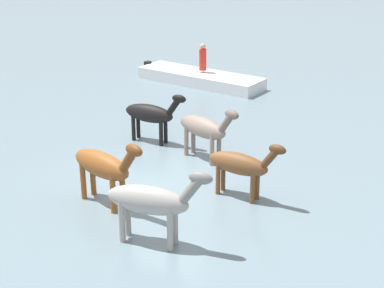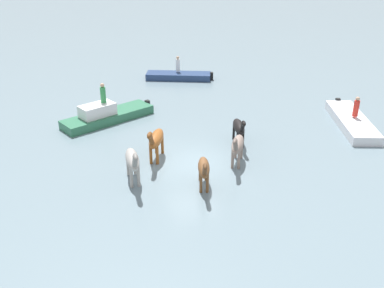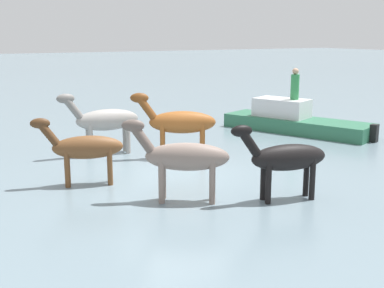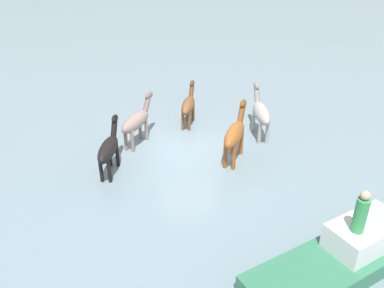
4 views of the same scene
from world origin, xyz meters
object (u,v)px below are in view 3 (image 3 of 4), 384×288
at_px(horse_lead, 179,123).
at_px(person_boatman_standing, 295,85).
at_px(horse_rear_stallion, 285,158).
at_px(horse_dark_mare, 183,157).
at_px(boat_launch_far, 294,123).
at_px(horse_gray_outer, 85,148).
at_px(horse_dun_straggler, 105,120).

distance_m(horse_lead, person_boatman_standing, 6.09).
bearing_deg(person_boatman_standing, horse_rear_stallion, 138.65).
relative_size(horse_rear_stallion, person_boatman_standing, 1.93).
height_order(horse_lead, horse_dark_mare, horse_lead).
height_order(boat_launch_far, person_boatman_standing, person_boatman_standing).
height_order(horse_gray_outer, horse_dark_mare, horse_dark_mare).
distance_m(horse_rear_stallion, horse_dun_straggler, 6.49).
height_order(horse_lead, horse_gray_outer, horse_lead).
bearing_deg(horse_dark_mare, horse_dun_straggler, -58.25).
xyz_separation_m(horse_gray_outer, boat_launch_far, (2.92, -9.10, -0.62)).
xyz_separation_m(horse_dun_straggler, person_boatman_standing, (0.15, -7.60, 0.69)).
bearing_deg(horse_dun_straggler, boat_launch_far, -175.41).
bearing_deg(person_boatman_standing, horse_lead, 106.18).
height_order(horse_dark_mare, person_boatman_standing, person_boatman_standing).
height_order(horse_lead, person_boatman_standing, person_boatman_standing).
bearing_deg(person_boatman_standing, horse_dun_straggler, 91.12).
relative_size(horse_dark_mare, horse_dun_straggler, 0.88).
bearing_deg(horse_lead, horse_rear_stallion, 120.62).
bearing_deg(horse_dun_straggler, person_boatman_standing, -174.87).
height_order(horse_gray_outer, horse_dun_straggler, horse_dun_straggler).
bearing_deg(horse_lead, horse_dark_mare, 91.07).
bearing_deg(horse_rear_stallion, horse_dark_mare, -12.91).
distance_m(horse_lead, boat_launch_far, 6.06).
xyz_separation_m(horse_gray_outer, horse_dun_straggler, (2.84, -1.52, 0.13)).
distance_m(horse_lead, horse_dun_straggler, 2.36).
relative_size(horse_dark_mare, boat_launch_far, 0.38).
xyz_separation_m(horse_gray_outer, person_boatman_standing, (2.99, -9.12, 0.82)).
height_order(horse_rear_stallion, horse_dun_straggler, horse_dun_straggler).
bearing_deg(horse_dark_mare, horse_lead, -84.65).
relative_size(horse_lead, person_boatman_standing, 2.05).
distance_m(horse_lead, horse_dark_mare, 4.02).
height_order(horse_rear_stallion, horse_lead, horse_lead).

